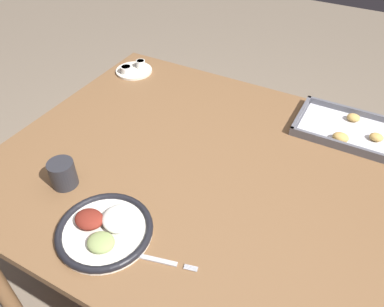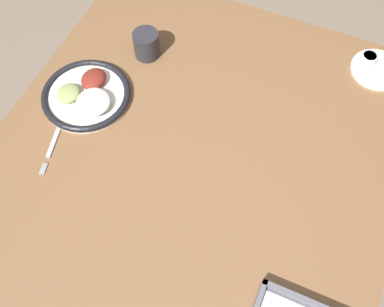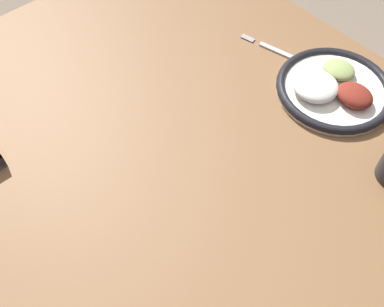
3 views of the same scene
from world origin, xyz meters
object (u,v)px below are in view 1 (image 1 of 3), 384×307
object	(u,v)px
fork	(152,259)
saucer_plate	(133,69)
drinking_cup	(63,174)
dinner_plate	(105,229)
baking_tray	(355,131)

from	to	relation	value
fork	saucer_plate	xyz separation A→B (m)	(-0.60, 0.76, 0.01)
drinking_cup	saucer_plate	bearing A→B (deg)	108.18
dinner_plate	saucer_plate	size ratio (longest dim) A/B	1.63
dinner_plate	fork	world-z (taller)	dinner_plate
dinner_plate	baking_tray	distance (m)	0.91
drinking_cup	baking_tray	bearing A→B (deg)	42.94
dinner_plate	drinking_cup	world-z (taller)	drinking_cup
dinner_plate	baking_tray	size ratio (longest dim) A/B	0.66
fork	drinking_cup	xyz separation A→B (m)	(-0.38, 0.10, 0.04)
dinner_plate	saucer_plate	bearing A→B (deg)	120.39
dinner_plate	fork	distance (m)	0.16
saucer_plate	dinner_plate	bearing A→B (deg)	-59.61
dinner_plate	fork	size ratio (longest dim) A/B	1.23
dinner_plate	fork	xyz separation A→B (m)	(0.15, -0.01, -0.01)
dinner_plate	baking_tray	bearing A→B (deg)	56.45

